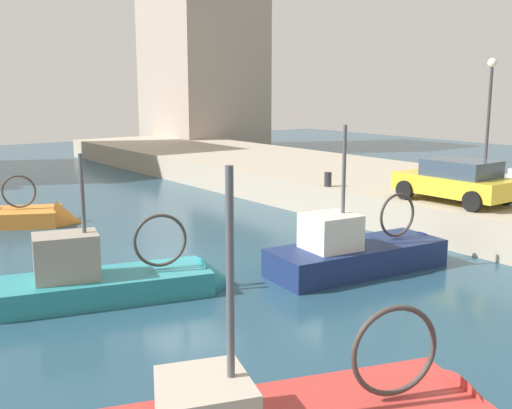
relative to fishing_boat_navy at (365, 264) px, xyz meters
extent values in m
plane|color=navy|center=(-3.48, 3.64, -0.14)|extent=(80.00, 80.00, 0.00)
cube|color=#ADA08C|center=(8.02, 3.64, 0.46)|extent=(9.00, 56.00, 1.20)
cube|color=navy|center=(-0.29, 0.03, -0.14)|extent=(5.18, 2.37, 1.50)
cone|color=navy|center=(2.54, -0.31, -0.14)|extent=(1.08, 1.71, 1.61)
cube|color=#B2A893|center=(-0.29, 0.03, 0.53)|extent=(4.97, 2.20, 0.08)
cube|color=beige|center=(-1.20, 0.14, 1.06)|extent=(1.44, 1.38, 0.97)
cylinder|color=#4C4C51|center=(-0.81, 0.10, 2.19)|extent=(0.10, 0.10, 3.32)
torus|color=#3F3833|center=(1.10, -0.13, 1.27)|extent=(1.26, 0.23, 1.26)
sphere|color=white|center=(-1.67, 1.19, 0.08)|extent=(0.32, 0.32, 0.32)
cone|color=orange|center=(-4.47, 10.59, -0.14)|extent=(1.55, 1.88, 1.65)
torus|color=#3F3833|center=(-5.99, 11.36, 1.09)|extent=(1.13, 0.62, 1.22)
cube|color=#B7AD99|center=(-8.44, -5.24, 0.90)|extent=(1.42, 1.49, 0.72)
cylinder|color=#4C4C51|center=(-8.12, -5.35, 2.21)|extent=(0.10, 0.10, 3.42)
torus|color=#3F3833|center=(-5.92, -6.09, 1.27)|extent=(1.28, 0.50, 1.32)
cube|color=teal|center=(-6.75, 2.08, -0.14)|extent=(5.35, 2.96, 1.16)
cone|color=teal|center=(-3.96, 1.32, -0.14)|extent=(1.27, 1.69, 1.50)
cube|color=#896B4C|center=(-6.75, 2.08, 0.38)|extent=(5.11, 2.78, 0.08)
cube|color=gray|center=(-7.50, 2.29, 0.97)|extent=(1.65, 1.32, 1.09)
cylinder|color=#4C4C51|center=(-7.08, 2.17, 1.86)|extent=(0.10, 0.10, 2.96)
torus|color=#3F3833|center=(-5.38, 1.71, 1.15)|extent=(1.30, 0.43, 1.32)
sphere|color=white|center=(-7.98, 3.37, 0.03)|extent=(0.32, 0.32, 0.32)
cube|color=gold|center=(5.04, 0.82, 1.63)|extent=(1.85, 3.84, 0.61)
cube|color=#384756|center=(5.04, 0.63, 2.21)|extent=(1.62, 2.15, 0.54)
cylinder|color=black|center=(4.12, 2.12, 1.38)|extent=(0.22, 0.64, 0.64)
cylinder|color=black|center=(5.94, 2.13, 1.38)|extent=(0.22, 0.64, 0.64)
cylinder|color=black|center=(4.13, -0.49, 1.38)|extent=(0.22, 0.64, 0.64)
cylinder|color=black|center=(5.96, -0.47, 1.38)|extent=(0.22, 0.64, 0.64)
cylinder|color=#2D2D33|center=(3.87, 5.64, 1.33)|extent=(0.28, 0.28, 0.55)
cylinder|color=#38383D|center=(9.52, 2.64, 3.31)|extent=(0.12, 0.12, 4.50)
sphere|color=#F2EACC|center=(9.52, 2.64, 5.71)|extent=(0.36, 0.36, 0.36)
cube|color=#A39384|center=(13.56, 30.13, 6.92)|extent=(7.34, 7.89, 14.13)
camera|label=1|loc=(-12.12, -11.24, 4.84)|focal=42.98mm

